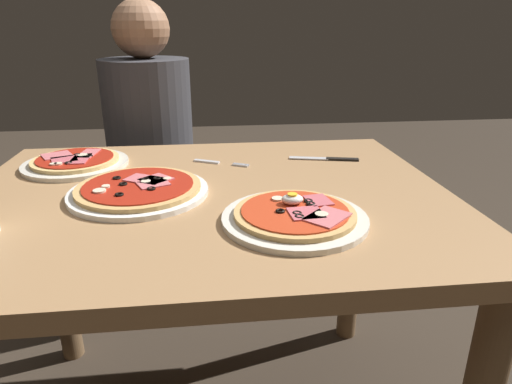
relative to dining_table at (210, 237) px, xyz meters
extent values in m
cube|color=#9E754C|center=(0.00, 0.00, 0.10)|extent=(1.11, 0.87, 0.04)
cylinder|color=brown|center=(-0.50, 0.37, -0.27)|extent=(0.07, 0.07, 0.70)
cylinder|color=brown|center=(0.50, 0.37, -0.27)|extent=(0.07, 0.07, 0.70)
cylinder|color=silver|center=(0.17, -0.18, 0.12)|extent=(0.29, 0.29, 0.01)
cylinder|color=tan|center=(0.17, -0.18, 0.13)|extent=(0.24, 0.24, 0.01)
cylinder|color=red|center=(0.17, -0.18, 0.14)|extent=(0.21, 0.21, 0.00)
torus|color=black|center=(0.20, -0.15, 0.14)|extent=(0.02, 0.02, 0.00)
torus|color=black|center=(0.20, -0.16, 0.14)|extent=(0.02, 0.02, 0.00)
torus|color=black|center=(0.17, -0.22, 0.14)|extent=(0.02, 0.02, 0.00)
torus|color=black|center=(0.17, -0.21, 0.14)|extent=(0.02, 0.02, 0.00)
torus|color=black|center=(0.14, -0.19, 0.14)|extent=(0.02, 0.02, 0.00)
cube|color=#D16B70|center=(0.22, -0.23, 0.14)|extent=(0.10, 0.10, 0.00)
cube|color=#C65B66|center=(0.22, -0.14, 0.14)|extent=(0.05, 0.07, 0.00)
cube|color=#C65B66|center=(0.18, -0.21, 0.14)|extent=(0.07, 0.06, 0.00)
cylinder|color=beige|center=(0.14, -0.13, 0.14)|extent=(0.02, 0.02, 0.00)
cylinder|color=beige|center=(0.21, -0.22, 0.14)|extent=(0.03, 0.03, 0.00)
ellipsoid|color=white|center=(0.17, -0.15, 0.15)|extent=(0.04, 0.03, 0.02)
cylinder|color=yellow|center=(0.17, -0.15, 0.16)|extent=(0.02, 0.02, 0.00)
cylinder|color=silver|center=(-0.35, 0.24, 0.12)|extent=(0.28, 0.28, 0.01)
cylinder|color=#DBB26B|center=(-0.35, 0.24, 0.13)|extent=(0.23, 0.23, 0.01)
cylinder|color=#A82314|center=(-0.35, 0.24, 0.14)|extent=(0.20, 0.20, 0.00)
torus|color=black|center=(-0.35, 0.25, 0.14)|extent=(0.02, 0.02, 0.00)
torus|color=black|center=(-0.32, 0.24, 0.14)|extent=(0.02, 0.02, 0.00)
torus|color=black|center=(-0.35, 0.18, 0.14)|extent=(0.02, 0.02, 0.00)
cube|color=#D16B70|center=(-0.40, 0.26, 0.14)|extent=(0.10, 0.09, 0.00)
cube|color=#C65B66|center=(-0.33, 0.22, 0.14)|extent=(0.04, 0.09, 0.00)
cube|color=#D16B70|center=(-0.32, 0.27, 0.14)|extent=(0.05, 0.10, 0.00)
cube|color=#C65B66|center=(-0.37, 0.21, 0.14)|extent=(0.08, 0.08, 0.00)
cylinder|color=beige|center=(-0.39, 0.17, 0.14)|extent=(0.02, 0.02, 0.00)
cylinder|color=beige|center=(-0.34, 0.25, 0.14)|extent=(0.03, 0.03, 0.00)
cylinder|color=beige|center=(-0.38, 0.18, 0.14)|extent=(0.02, 0.02, 0.00)
cylinder|color=white|center=(-0.16, 0.00, 0.12)|extent=(0.31, 0.31, 0.01)
cylinder|color=tan|center=(-0.16, 0.00, 0.13)|extent=(0.28, 0.28, 0.01)
cylinder|color=#A82314|center=(-0.16, 0.00, 0.14)|extent=(0.25, 0.25, 0.00)
torus|color=black|center=(-0.12, 0.03, 0.14)|extent=(0.02, 0.02, 0.00)
torus|color=black|center=(-0.19, -0.07, 0.14)|extent=(0.02, 0.02, 0.00)
torus|color=black|center=(-0.19, 0.00, 0.14)|extent=(0.02, 0.02, 0.00)
torus|color=black|center=(-0.21, 0.04, 0.14)|extent=(0.02, 0.02, 0.00)
torus|color=black|center=(-0.14, 0.02, 0.14)|extent=(0.02, 0.02, 0.00)
torus|color=black|center=(-0.12, -0.04, 0.14)|extent=(0.02, 0.02, 0.00)
cube|color=#D16B70|center=(-0.14, 0.03, 0.14)|extent=(0.10, 0.09, 0.00)
cube|color=#D16B70|center=(-0.12, 0.03, 0.14)|extent=(0.09, 0.09, 0.00)
cube|color=#D16B70|center=(-0.12, -0.01, 0.14)|extent=(0.08, 0.07, 0.00)
cylinder|color=beige|center=(-0.14, 0.01, 0.14)|extent=(0.02, 0.02, 0.00)
cylinder|color=beige|center=(-0.23, -0.04, 0.14)|extent=(0.03, 0.03, 0.00)
cylinder|color=beige|center=(-0.22, -0.01, 0.14)|extent=(0.02, 0.02, 0.00)
cylinder|color=beige|center=(-0.09, 0.02, 0.14)|extent=(0.02, 0.02, 0.00)
cube|color=silver|center=(0.00, 0.23, 0.12)|extent=(0.07, 0.05, 0.00)
cube|color=silver|center=(0.09, 0.18, 0.12)|extent=(0.04, 0.02, 0.00)
cube|color=silver|center=(0.09, 0.19, 0.12)|extent=(0.04, 0.02, 0.00)
cube|color=silver|center=(0.09, 0.19, 0.12)|extent=(0.04, 0.02, 0.00)
cube|color=silver|center=(0.09, 0.19, 0.12)|extent=(0.04, 0.02, 0.00)
cube|color=silver|center=(0.29, 0.23, 0.12)|extent=(0.11, 0.04, 0.00)
cube|color=black|center=(0.38, 0.21, 0.12)|extent=(0.09, 0.04, 0.01)
cylinder|color=black|center=(-0.21, 0.71, -0.39)|extent=(0.29, 0.29, 0.46)
cylinder|color=#38383D|center=(-0.21, 0.71, 0.10)|extent=(0.32, 0.32, 0.52)
sphere|color=#9E7051|center=(-0.21, 0.71, 0.46)|extent=(0.20, 0.20, 0.20)
camera|label=1|loc=(0.00, -0.97, 0.48)|focal=31.37mm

